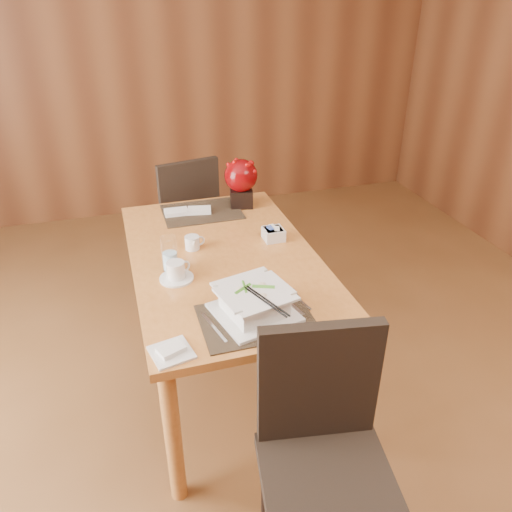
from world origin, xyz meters
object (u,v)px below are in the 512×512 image
object	(u,v)px
sugar_caddy	(273,234)
berry_decor	(241,180)
creamer_jug	(192,243)
bread_plate	(171,352)
coffee_cup	(176,272)
far_chair	(185,213)
near_chair	(324,444)
water_glass	(170,254)
dining_table	(225,273)
soup_setting	(254,303)

from	to	relation	value
sugar_caddy	berry_decor	bearing A→B (deg)	95.15
berry_decor	sugar_caddy	bearing A→B (deg)	-84.85
creamer_jug	bread_plate	size ratio (longest dim) A/B	0.66
coffee_cup	far_chair	world-z (taller)	far_chair
coffee_cup	near_chair	xyz separation A→B (m)	(0.35, -0.89, -0.24)
berry_decor	far_chair	bearing A→B (deg)	119.31
bread_plate	far_chair	size ratio (longest dim) A/B	0.16
bread_plate	near_chair	xyz separation A→B (m)	(0.45, -0.38, -0.21)
water_glass	bread_plate	size ratio (longest dim) A/B	1.19
near_chair	bread_plate	bearing A→B (deg)	149.21
coffee_cup	berry_decor	bearing A→B (deg)	55.04
water_glass	berry_decor	world-z (taller)	berry_decor
dining_table	water_glass	bearing A→B (deg)	-167.99
berry_decor	far_chair	xyz separation A→B (m)	(-0.28, 0.49, -0.39)
berry_decor	near_chair	size ratio (longest dim) A/B	0.30
sugar_caddy	near_chair	bearing A→B (deg)	-99.75
soup_setting	far_chair	world-z (taller)	far_chair
soup_setting	coffee_cup	size ratio (longest dim) A/B	2.33
dining_table	creamer_jug	bearing A→B (deg)	138.06
near_chair	far_chair	xyz separation A→B (m)	(-0.12, 2.11, -0.02)
dining_table	sugar_caddy	world-z (taller)	sugar_caddy
sugar_caddy	near_chair	xyz separation A→B (m)	(-0.20, -1.14, -0.24)
water_glass	far_chair	world-z (taller)	far_chair
berry_decor	coffee_cup	bearing A→B (deg)	-124.96
dining_table	near_chair	xyz separation A→B (m)	(0.10, -1.04, -0.11)
soup_setting	creamer_jug	size ratio (longest dim) A/B	3.82
dining_table	soup_setting	distance (m)	0.54
dining_table	sugar_caddy	bearing A→B (deg)	18.98
sugar_caddy	bread_plate	size ratio (longest dim) A/B	0.71
bread_plate	far_chair	bearing A→B (deg)	79.14
soup_setting	creamer_jug	bearing A→B (deg)	88.67
bread_plate	water_glass	bearing A→B (deg)	81.75
sugar_caddy	far_chair	xyz separation A→B (m)	(-0.32, 0.97, -0.26)
near_chair	berry_decor	bearing A→B (deg)	94.09
soup_setting	coffee_cup	distance (m)	0.45
water_glass	berry_decor	xyz separation A→B (m)	(0.52, 0.64, 0.08)
berry_decor	bread_plate	bearing A→B (deg)	-116.15
sugar_caddy	coffee_cup	bearing A→B (deg)	-155.78
berry_decor	far_chair	world-z (taller)	berry_decor
sugar_caddy	bread_plate	world-z (taller)	sugar_caddy
creamer_jug	sugar_caddy	bearing A→B (deg)	-9.06
far_chair	sugar_caddy	bearing A→B (deg)	96.48
dining_table	berry_decor	size ratio (longest dim) A/B	5.21
soup_setting	coffee_cup	xyz separation A→B (m)	(-0.26, 0.37, -0.02)
coffee_cup	near_chair	world-z (taller)	near_chair
soup_setting	far_chair	bearing A→B (deg)	77.58
dining_table	bread_plate	bearing A→B (deg)	-118.61
soup_setting	near_chair	world-z (taller)	near_chair
berry_decor	bread_plate	xyz separation A→B (m)	(-0.61, -1.24, -0.16)
creamer_jug	berry_decor	world-z (taller)	berry_decor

